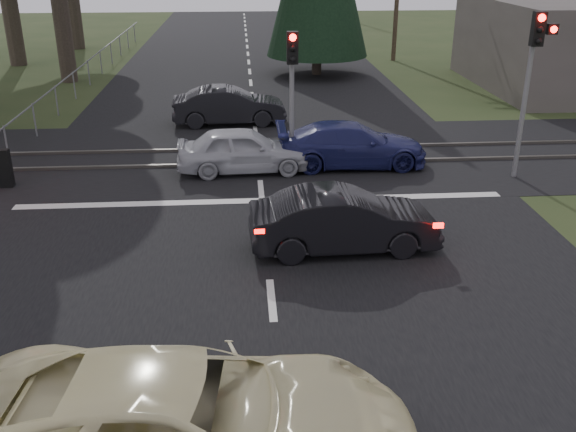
{
  "coord_description": "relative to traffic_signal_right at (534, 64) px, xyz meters",
  "views": [
    {
      "loc": [
        -0.47,
        -7.77,
        6.37
      ],
      "look_at": [
        0.4,
        4.08,
        1.3
      ],
      "focal_mm": 40.0,
      "sensor_mm": 36.0,
      "label": 1
    }
  ],
  "objects": [
    {
      "name": "ground",
      "position": [
        -7.55,
        -9.47,
        -3.31
      ],
      "size": [
        120.0,
        120.0,
        0.0
      ],
      "primitive_type": "plane",
      "color": "#273618",
      "rests_on": "ground"
    },
    {
      "name": "road",
      "position": [
        -7.55,
        0.53,
        -3.31
      ],
      "size": [
        14.0,
        100.0,
        0.01
      ],
      "primitive_type": "cube",
      "color": "black",
      "rests_on": "ground"
    },
    {
      "name": "rail_corridor",
      "position": [
        -7.55,
        2.53,
        -3.31
      ],
      "size": [
        120.0,
        8.0,
        0.01
      ],
      "primitive_type": "cube",
      "color": "black",
      "rests_on": "ground"
    },
    {
      "name": "stop_line",
      "position": [
        -7.55,
        -1.27,
        -3.3
      ],
      "size": [
        13.0,
        0.35,
        0.0
      ],
      "primitive_type": "cube",
      "color": "silver",
      "rests_on": "ground"
    },
    {
      "name": "rail_near",
      "position": [
        -7.55,
        1.73,
        -3.26
      ],
      "size": [
        120.0,
        0.12,
        0.1
      ],
      "primitive_type": "cube",
      "color": "#59544C",
      "rests_on": "ground"
    },
    {
      "name": "rail_far",
      "position": [
        -7.55,
        3.33,
        -3.26
      ],
      "size": [
        120.0,
        0.12,
        0.1
      ],
      "primitive_type": "cube",
      "color": "#59544C",
      "rests_on": "ground"
    },
    {
      "name": "traffic_signal_right",
      "position": [
        0.0,
        0.0,
        0.0
      ],
      "size": [
        0.68,
        0.48,
        4.7
      ],
      "color": "slate",
      "rests_on": "ground"
    },
    {
      "name": "traffic_signal_center",
      "position": [
        -6.55,
        1.2,
        -0.51
      ],
      "size": [
        0.32,
        0.48,
        4.1
      ],
      "color": "slate",
      "rests_on": "ground"
    },
    {
      "name": "fence_left",
      "position": [
        -15.35,
        13.03,
        -3.31
      ],
      "size": [
        0.1,
        36.0,
        1.2
      ],
      "primitive_type": null,
      "color": "slate",
      "rests_on": "ground"
    },
    {
      "name": "cream_coupe",
      "position": [
        -8.82,
        -10.89,
        -2.5
      ],
      "size": [
        6.08,
        3.21,
        1.63
      ],
      "primitive_type": "imported",
      "rotation": [
        0.0,
        0.0,
        1.48
      ],
      "color": "beige",
      "rests_on": "ground"
    },
    {
      "name": "dark_hatchback",
      "position": [
        -5.83,
        -4.33,
        -2.63
      ],
      "size": [
        4.24,
        1.66,
        1.38
      ],
      "primitive_type": "imported",
      "rotation": [
        0.0,
        0.0,
        1.62
      ],
      "color": "black",
      "rests_on": "ground"
    },
    {
      "name": "silver_car",
      "position": [
        -8.01,
        1.2,
        -2.64
      ],
      "size": [
        4.02,
        1.77,
        1.34
      ],
      "primitive_type": "imported",
      "rotation": [
        0.0,
        0.0,
        1.62
      ],
      "color": "#B0B2B8",
      "rests_on": "ground"
    },
    {
      "name": "blue_sedan",
      "position": [
        -4.7,
        1.5,
        -2.65
      ],
      "size": [
        4.62,
        1.91,
        1.34
      ],
      "primitive_type": "imported",
      "rotation": [
        0.0,
        0.0,
        1.56
      ],
      "color": "navy",
      "rests_on": "ground"
    },
    {
      "name": "dark_car_far",
      "position": [
        -8.49,
        6.75,
        -2.62
      ],
      "size": [
        4.28,
        1.64,
        1.39
      ],
      "primitive_type": "imported",
      "rotation": [
        0.0,
        0.0,
        1.61
      ],
      "color": "black",
      "rests_on": "ground"
    }
  ]
}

